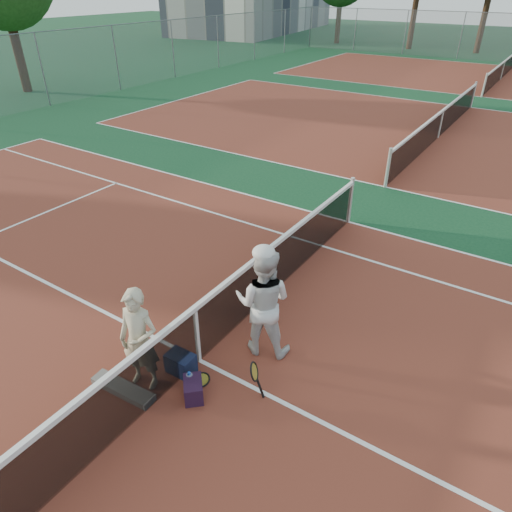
# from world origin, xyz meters

# --- Properties ---
(ground) EXTENTS (130.00, 130.00, 0.00)m
(ground) POSITION_xyz_m (0.00, 0.00, 0.00)
(ground) COLOR #0F3A1F
(ground) RESTS_ON ground
(court_main) EXTENTS (23.77, 10.97, 0.01)m
(court_main) POSITION_xyz_m (0.00, 0.00, 0.00)
(court_main) COLOR maroon
(court_main) RESTS_ON ground
(court_far_a) EXTENTS (23.77, 10.97, 0.01)m
(court_far_a) POSITION_xyz_m (0.00, 13.50, 0.00)
(court_far_a) COLOR maroon
(court_far_a) RESTS_ON ground
(court_far_b) EXTENTS (23.77, 10.97, 0.01)m
(court_far_b) POSITION_xyz_m (0.00, 27.00, 0.00)
(court_far_b) COLOR maroon
(court_far_b) RESTS_ON ground
(net_main) EXTENTS (0.10, 10.98, 1.02)m
(net_main) POSITION_xyz_m (0.00, 0.00, 0.51)
(net_main) COLOR black
(net_main) RESTS_ON ground
(net_far_a) EXTENTS (0.10, 10.98, 1.02)m
(net_far_a) POSITION_xyz_m (0.00, 13.50, 0.51)
(net_far_a) COLOR black
(net_far_a) RESTS_ON ground
(net_far_b) EXTENTS (0.10, 10.98, 1.02)m
(net_far_b) POSITION_xyz_m (0.00, 27.00, 0.51)
(net_far_b) COLOR black
(net_far_b) RESTS_ON ground
(player_a) EXTENTS (0.65, 0.50, 1.57)m
(player_a) POSITION_xyz_m (-0.35, -0.74, 0.78)
(player_a) COLOR #B9B090
(player_a) RESTS_ON ground
(player_b) EXTENTS (1.02, 0.90, 1.76)m
(player_b) POSITION_xyz_m (0.65, 0.76, 0.88)
(player_b) COLOR silver
(player_b) RESTS_ON ground
(racket_red) EXTENTS (0.27, 0.32, 0.58)m
(racket_red) POSITION_xyz_m (-0.84, -0.45, 0.29)
(racket_red) COLOR maroon
(racket_red) RESTS_ON ground
(racket_black_held) EXTENTS (0.28, 0.32, 0.58)m
(racket_black_held) POSITION_xyz_m (1.07, -0.11, 0.29)
(racket_black_held) COLOR black
(racket_black_held) RESTS_ON ground
(racket_spare) EXTENTS (0.49, 0.66, 0.03)m
(racket_spare) POSITION_xyz_m (0.29, -0.29, 0.01)
(racket_spare) COLOR black
(racket_spare) RESTS_ON ground
(sports_bag_navy) EXTENTS (0.41, 0.28, 0.32)m
(sports_bag_navy) POSITION_xyz_m (-0.07, -0.31, 0.16)
(sports_bag_navy) COLOR #111833
(sports_bag_navy) RESTS_ON ground
(sports_bag_purple) EXTENTS (0.43, 0.43, 0.29)m
(sports_bag_purple) POSITION_xyz_m (0.39, -0.58, 0.15)
(sports_bag_purple) COLOR black
(sports_bag_purple) RESTS_ON ground
(net_cover_canvas) EXTENTS (1.00, 0.30, 0.10)m
(net_cover_canvas) POSITION_xyz_m (-0.49, -1.05, 0.05)
(net_cover_canvas) COLOR #605C57
(net_cover_canvas) RESTS_ON ground
(water_bottle) EXTENTS (0.09, 0.09, 0.30)m
(water_bottle) POSITION_xyz_m (0.27, -0.51, 0.15)
(water_bottle) COLOR #C9E9FF
(water_bottle) RESTS_ON ground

